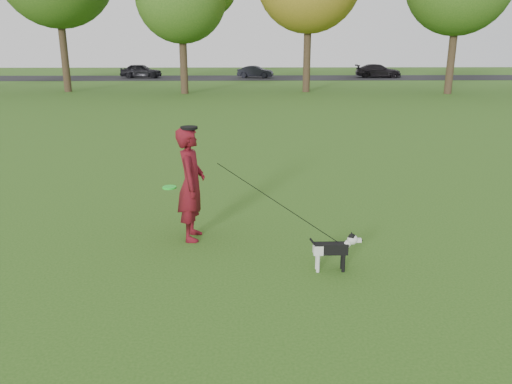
{
  "coord_description": "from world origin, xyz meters",
  "views": [
    {
      "loc": [
        -0.17,
        -7.39,
        3.22
      ],
      "look_at": [
        0.01,
        0.12,
        0.95
      ],
      "focal_mm": 35.0,
      "sensor_mm": 36.0,
      "label": 1
    }
  ],
  "objects_px": {
    "dog": "(335,248)",
    "car_right": "(378,71)",
    "car_left": "(141,71)",
    "car_mid": "(255,72)",
    "man": "(191,184)"
  },
  "relations": [
    {
      "from": "dog",
      "to": "car_left",
      "type": "bearing_deg",
      "value": 104.78
    },
    {
      "from": "car_mid",
      "to": "car_left",
      "type": "bearing_deg",
      "value": 103.21
    },
    {
      "from": "dog",
      "to": "car_left",
      "type": "height_order",
      "value": "car_left"
    },
    {
      "from": "dog",
      "to": "car_left",
      "type": "xyz_separation_m",
      "value": [
        -10.75,
        40.74,
        0.3
      ]
    },
    {
      "from": "car_right",
      "to": "car_mid",
      "type": "bearing_deg",
      "value": 94.28
    },
    {
      "from": "man",
      "to": "dog",
      "type": "xyz_separation_m",
      "value": [
        2.19,
        -1.32,
        -0.59
      ]
    },
    {
      "from": "man",
      "to": "dog",
      "type": "height_order",
      "value": "man"
    },
    {
      "from": "car_mid",
      "to": "car_right",
      "type": "xyz_separation_m",
      "value": [
        11.44,
        0.0,
        0.07
      ]
    },
    {
      "from": "man",
      "to": "dog",
      "type": "bearing_deg",
      "value": -119.36
    },
    {
      "from": "dog",
      "to": "car_right",
      "type": "height_order",
      "value": "car_right"
    },
    {
      "from": "dog",
      "to": "man",
      "type": "bearing_deg",
      "value": 148.94
    },
    {
      "from": "car_left",
      "to": "car_mid",
      "type": "xyz_separation_m",
      "value": [
        10.53,
        0.0,
        -0.1
      ]
    },
    {
      "from": "car_mid",
      "to": "car_right",
      "type": "height_order",
      "value": "car_right"
    },
    {
      "from": "man",
      "to": "car_mid",
      "type": "relative_size",
      "value": 0.59
    },
    {
      "from": "dog",
      "to": "car_left",
      "type": "relative_size",
      "value": 0.21
    }
  ]
}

